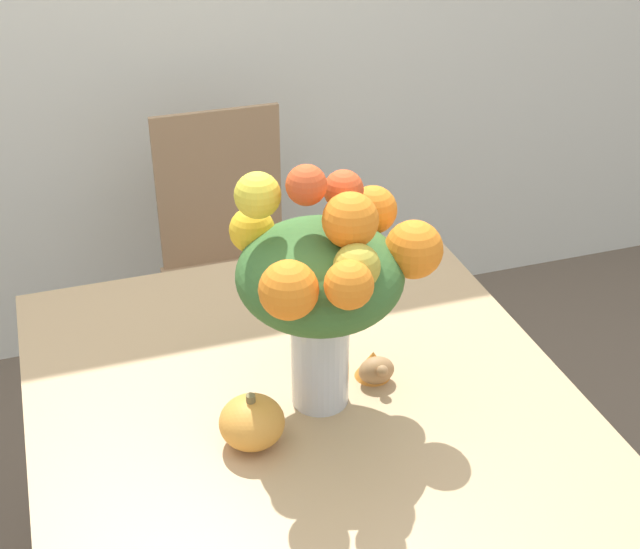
% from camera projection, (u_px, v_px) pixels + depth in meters
% --- Properties ---
extents(dining_table, '(1.11, 1.19, 0.76)m').
position_uv_depth(dining_table, '(304.00, 431.00, 1.90)').
color(dining_table, tan).
rests_on(dining_table, ground_plane).
extents(flower_vase, '(0.39, 0.37, 0.53)m').
position_uv_depth(flower_vase, '(324.00, 277.00, 1.69)').
color(flower_vase, silver).
rests_on(flower_vase, dining_table).
extents(pumpkin, '(0.13, 0.13, 0.12)m').
position_uv_depth(pumpkin, '(252.00, 422.00, 1.71)').
color(pumpkin, gold).
rests_on(pumpkin, dining_table).
extents(turkey_figurine, '(0.08, 0.10, 0.06)m').
position_uv_depth(turkey_figurine, '(374.00, 366.00, 1.89)').
color(turkey_figurine, '#A87A4C').
rests_on(turkey_figurine, dining_table).
extents(dining_chair_near_window, '(0.42, 0.42, 0.98)m').
position_uv_depth(dining_chair_near_window, '(232.00, 267.00, 2.82)').
color(dining_chair_near_window, '#9E7A56').
rests_on(dining_chair_near_window, ground_plane).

